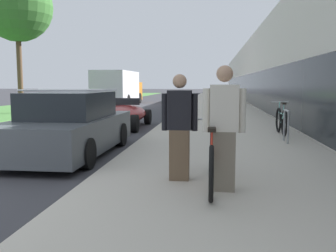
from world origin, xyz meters
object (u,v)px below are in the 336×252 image
Objects in this scene: tandem_bicycle at (212,158)px; cruiser_bike_nearest at (281,121)px; person_rider at (224,128)px; vintage_roadster_curbside at (122,115)px; bike_rack_hoop at (286,123)px; street_tree_far at (17,7)px; person_bystander at (180,127)px; moving_truck at (118,88)px; parked_sedan_curbside at (70,127)px.

cruiser_bike_nearest is at bearing 70.78° from tandem_bicycle.
person_rider is 0.40× the size of vintage_roadster_curbside.
bike_rack_hoop is (1.74, 4.64, -0.37)m from person_rider.
vintage_roadster_curbside is 10.57m from street_tree_far.
vintage_roadster_curbside is at bearing 112.90° from tandem_bicycle.
tandem_bicycle is 0.57× the size of vintage_roadster_curbside.
person_bystander is 6.27m from cruiser_bike_nearest.
moving_truck is (-9.12, 18.26, 0.68)m from bike_rack_hoop.
moving_truck is (-7.38, 22.90, 0.31)m from person_rider.
person_rider is 0.24× the size of moving_truck.
moving_truck is 10.39m from street_tree_far.
bike_rack_hoop is at bearing 59.73° from person_bystander.
tandem_bicycle is at bearing -22.09° from person_bystander.
tandem_bicycle is 1.50× the size of person_bystander.
person_rider is at bearing -61.63° from tandem_bicycle.
bike_rack_hoop is (1.90, 4.33, 0.12)m from tandem_bicycle.
person_bystander is at bearing -69.80° from vintage_roadster_curbside.
cruiser_bike_nearest is at bearing 73.06° from person_rider.
tandem_bicycle is 1.44× the size of cruiser_bike_nearest.
cruiser_bike_nearest is (0.16, 1.58, -0.11)m from bike_rack_hoop.
person_bystander is 3.56m from parked_sedan_curbside.
parked_sedan_curbside is at bearing -78.69° from moving_truck.
vintage_roadster_curbside is at bearing -75.18° from moving_truck.
bike_rack_hoop is at bearing -63.46° from moving_truck.
street_tree_far is (-3.17, -8.87, 4.39)m from moving_truck.
tandem_bicycle is at bearing -52.89° from street_tree_far.
person_rider is 18.17m from street_tree_far.
person_bystander is at bearing -73.31° from moving_truck.
person_bystander is 0.96× the size of cruiser_bike_nearest.
street_tree_far reaches higher than parked_sedan_curbside.
person_bystander is 1.97× the size of bike_rack_hoop.
bike_rack_hoop is 20.43m from moving_truck.
parked_sedan_curbside is (-3.20, 2.51, 0.15)m from tandem_bicycle.
moving_truck is at bearing 107.87° from person_rider.
person_rider reaches higher than bike_rack_hoop.
person_bystander is 8.17m from vintage_roadster_curbside.
bike_rack_hoop is 6.30m from vintage_roadster_curbside.
person_bystander reaches higher than tandem_bicycle.
cruiser_bike_nearest is 0.23× the size of moving_truck.
person_bystander is 0.22× the size of street_tree_far.
bike_rack_hoop is at bearing -34.03° from vintage_roadster_curbside.
parked_sedan_curbside is at bearing -147.19° from cruiser_bike_nearest.
person_rider reaches higher than cruiser_bike_nearest.
moving_truck is at bearing 101.31° from parked_sedan_curbside.
person_rider is 8.89m from vintage_roadster_curbside.
parked_sedan_curbside is 1.01× the size of vintage_roadster_curbside.
person_rider is at bearing -110.53° from bike_rack_hoop.
parked_sedan_curbside is 20.49m from moving_truck.
vintage_roadster_curbside is at bearing 91.24° from parked_sedan_curbside.
moving_truck reaches higher than tandem_bicycle.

